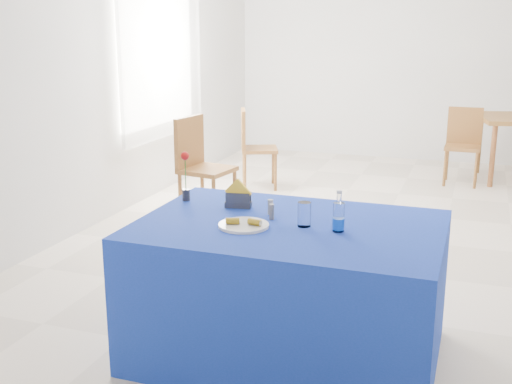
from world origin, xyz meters
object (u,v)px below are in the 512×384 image
chair_bg_left (463,140)px  chair_win_b (252,143)px  blue_table (288,290)px  plate (244,225)px  water_bottle (339,218)px  chair_win_a (199,161)px

chair_bg_left → chair_win_b: 2.43m
chair_win_b → blue_table: bearing=-179.5°
plate → water_bottle: bearing=10.7°
chair_bg_left → plate: bearing=-101.1°
blue_table → chair_win_a: 2.68m
blue_table → chair_bg_left: 4.55m
chair_win_a → chair_win_b: bearing=6.5°
water_bottle → chair_win_b: (-1.73, 3.51, -0.32)m
water_bottle → chair_win_a: bearing=128.6°
blue_table → chair_bg_left: size_ratio=1.85×
water_bottle → chair_win_b: bearing=116.2°
blue_table → chair_win_b: bearing=112.7°
chair_bg_left → chair_win_b: chair_win_b is taller
chair_win_b → plate: bearing=176.8°
blue_table → chair_win_b: chair_win_b is taller
chair_win_a → chair_win_b: (0.07, 1.27, -0.05)m
water_bottle → chair_bg_left: bearing=84.0°
water_bottle → chair_win_b: 3.93m
blue_table → water_bottle: water_bottle is taller
blue_table → chair_win_b: 3.77m
blue_table → water_bottle: (0.27, -0.04, 0.45)m
plate → chair_bg_left: chair_bg_left is taller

